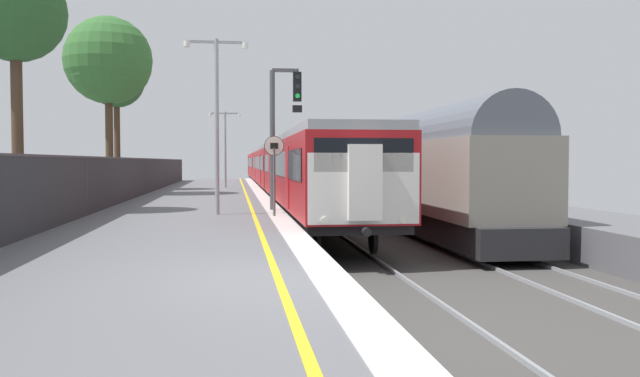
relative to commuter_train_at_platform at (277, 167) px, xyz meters
The scene contains 10 objects.
ground 37.53m from the commuter_train_at_platform, 89.17° to the right, with size 17.40×110.00×1.21m.
commuter_train_at_platform is the anchor object (origin of this frame).
freight_train_adjacent_track 12.21m from the commuter_train_at_platform, 70.86° to the right, with size 2.60×40.04×4.43m.
signal_gantry 24.37m from the commuter_train_at_platform, 93.46° to the right, with size 1.10×0.24×4.82m.
speed_limit_sign 26.89m from the commuter_train_at_platform, 93.94° to the right, with size 0.59×0.08×2.43m.
platform_lamp_mid 26.19m from the commuter_train_at_platform, 97.88° to the right, with size 2.00×0.20×5.48m.
platform_lamp_far 5.97m from the commuter_train_at_platform, 128.55° to the right, with size 2.00×0.20×4.80m.
background_tree_left 26.84m from the commuter_train_at_platform, 112.59° to the right, with size 3.22×3.22×8.11m.
background_tree_centre 16.57m from the commuter_train_at_platform, 126.43° to the right, with size 4.34×4.34×8.88m.
background_tree_right 13.08m from the commuter_train_at_platform, 144.76° to the right, with size 3.27×3.27×8.07m.
Camera 1 is at (-0.97, -9.36, 1.67)m, focal length 37.13 mm.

